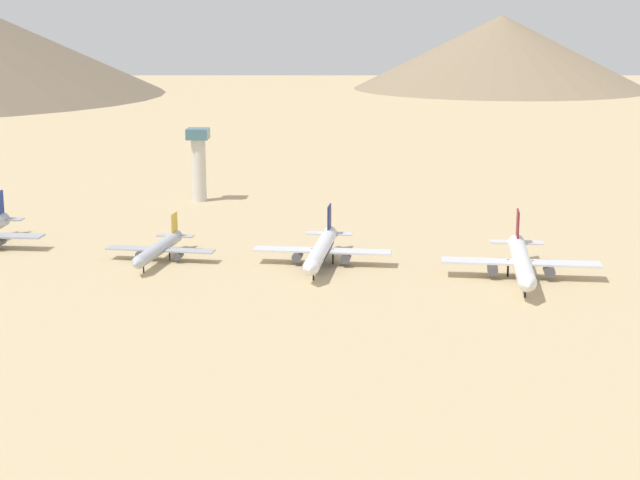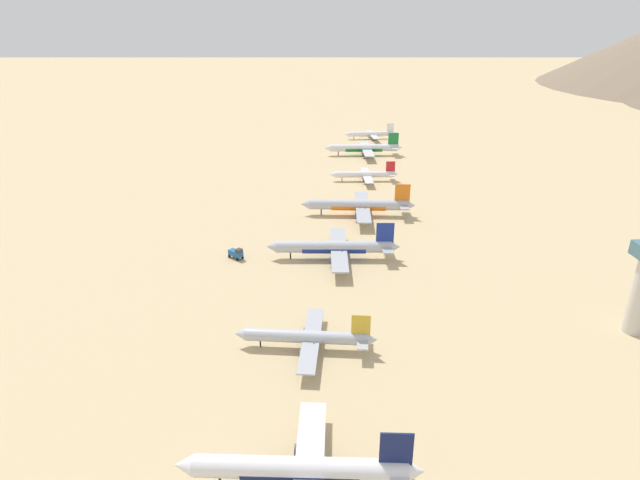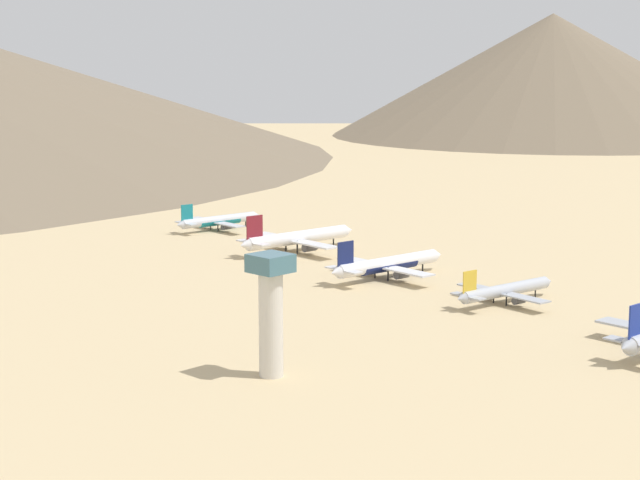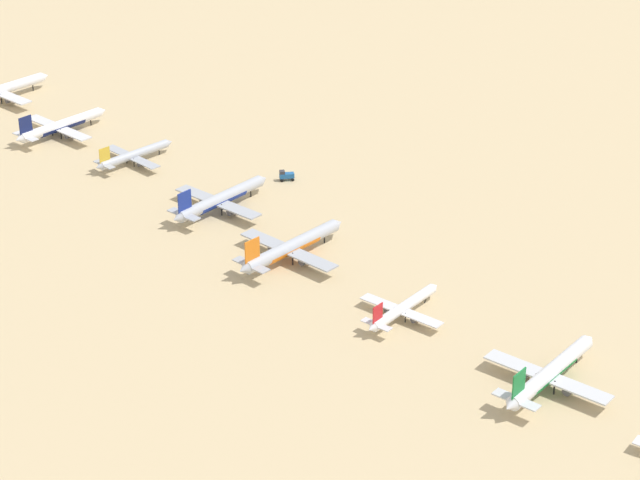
{
  "view_description": "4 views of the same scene",
  "coord_description": "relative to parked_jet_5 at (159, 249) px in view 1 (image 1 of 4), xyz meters",
  "views": [
    {
      "loc": [
        262.57,
        101.56,
        63.05
      ],
      "look_at": [
        15.58,
        90.92,
        6.74
      ],
      "focal_mm": 56.77,
      "sensor_mm": 36.0,
      "label": 1
    },
    {
      "loc": [
        16.07,
        160.71,
        76.46
      ],
      "look_at": [
        6.65,
        -3.5,
        6.65
      ],
      "focal_mm": 30.08,
      "sensor_mm": 36.0,
      "label": 2
    },
    {
      "loc": [
        -210.09,
        -102.48,
        62.47
      ],
      "look_at": [
        24.5,
        127.12,
        5.65
      ],
      "focal_mm": 59.79,
      "sensor_mm": 36.0,
      "label": 3
    },
    {
      "loc": [
        -292.77,
        -268.67,
        190.29
      ],
      "look_at": [
        -4.15,
        -49.66,
        5.61
      ],
      "focal_mm": 72.06,
      "sensor_mm": 36.0,
      "label": 4
    }
  ],
  "objects": [
    {
      "name": "parked_jet_7",
      "position": [
        13.87,
        90.07,
        1.13
      ],
      "size": [
        46.94,
        38.2,
        13.53
      ],
      "color": "white",
      "rests_on": "ground"
    },
    {
      "name": "parked_jet_6",
      "position": [
        2.53,
        41.78,
        0.74
      ],
      "size": [
        43.42,
        35.35,
        12.52
      ],
      "color": "white",
      "rests_on": "ground"
    },
    {
      "name": "control_tower",
      "position": [
        -84.49,
        -3.14,
        10.49
      ],
      "size": [
        7.2,
        7.2,
        24.59
      ],
      "color": "beige",
      "rests_on": "ground"
    },
    {
      "name": "parked_jet_5",
      "position": [
        0.0,
        0.0,
        0.0
      ],
      "size": [
        35.27,
        28.79,
        10.18
      ],
      "color": "#B2B7C1",
      "rests_on": "ground"
    },
    {
      "name": "desert_hill_3",
      "position": [
        -594.6,
        163.73,
        26.28
      ],
      "size": [
        240.44,
        240.44,
        59.41
      ],
      "primitive_type": "cone",
      "color": "#8C775B",
      "rests_on": "ground"
    }
  ]
}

